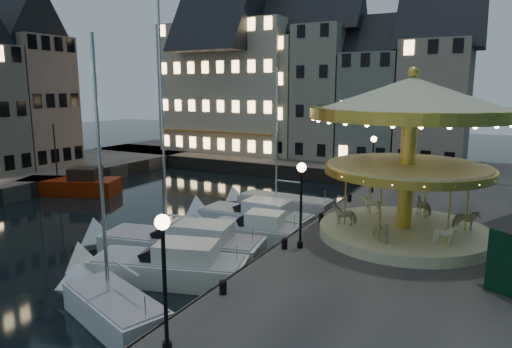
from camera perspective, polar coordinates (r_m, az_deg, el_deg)
The scene contains 29 objects.
ground at distance 25.60m, azimuth -10.68°, elevation -9.84°, with size 160.00×160.00×0.00m, color black.
quay_east at distance 25.89m, azimuth 24.22°, elevation -8.87°, with size 16.00×56.00×1.30m, color #474442.
quay_north at distance 52.65m, azimuth 1.71°, elevation 1.73°, with size 44.00×12.00×1.30m, color #474442.
quaywall_e at distance 27.47m, azimuth 7.27°, elevation -6.86°, with size 0.15×44.00×1.30m, color #47423A.
quaywall_n at distance 46.49m, azimuth 0.59°, elevation 0.52°, with size 48.00×0.15×1.30m, color #47423A.
quaywall_w at distance 39.95m, azimuth -29.37°, elevation -2.59°, with size 0.15×44.00×1.30m, color #47423A.
streetlamp_a at distance 13.40m, azimuth -11.44°, elevation -10.97°, with size 0.44×0.44×4.17m.
streetlamp_b at distance 21.66m, azimuth 5.66°, elevation -2.39°, with size 0.44×0.44×4.17m.
streetlamp_c at distance 34.32m, azimuth 14.42°, elevation 2.21°, with size 0.44×0.44×4.17m.
bollard_a at distance 17.64m, azimuth -4.15°, elevation -13.81°, with size 0.30×0.30×0.57m.
bollard_b at distance 22.13m, azimuth 3.59°, elevation -8.58°, with size 0.30×0.30×0.57m.
bollard_c at distance 26.55m, azimuth 8.14°, elevation -5.36°, with size 0.30×0.30×0.57m.
bollard_d at distance 31.60m, azimuth 11.61°, elevation -2.85°, with size 0.30×0.30×0.57m.
townhouse_na at distance 59.68m, azimuth -7.43°, elevation 9.59°, with size 5.50×8.00×12.80m.
townhouse_nb at distance 56.67m, azimuth -2.89°, elevation 10.11°, with size 6.16×8.00×13.80m.
townhouse_nc at distance 53.79m, azimuth 2.73°, elevation 10.61°, with size 6.82×8.00×14.80m.
townhouse_nd at distance 51.56m, azimuth 8.61°, elevation 11.05°, with size 5.50×8.00×15.80m.
townhouse_ne at distance 49.99m, azimuth 14.52°, elevation 9.12°, with size 6.16×8.00×12.80m.
townhouse_nf at distance 48.87m, azimuth 21.53°, elevation 9.28°, with size 6.82×8.00×13.80m.
townhouse_wc at distance 50.70m, azimuth -26.54°, elevation 9.16°, with size 8.80×5.50×14.20m.
hotel_corner at distance 56.65m, azimuth -2.86°, elevation 11.63°, with size 17.60×9.00×16.80m.
motorboat_a at distance 19.43m, azimuth -17.93°, elevation -15.39°, with size 6.27×3.74×10.40m.
motorboat_b at distance 22.23m, azimuth -11.76°, elevation -11.35°, with size 8.25×4.60×2.15m.
motorboat_c at distance 25.15m, azimuth -10.06°, elevation -8.54°, with size 9.88×4.48×13.09m.
motorboat_d at distance 26.74m, azimuth -1.02°, elevation -7.30°, with size 6.39×2.74×2.15m.
motorboat_e at distance 29.56m, azimuth -0.79°, elevation -5.50°, with size 8.36×2.58×2.15m.
motorboat_f at distance 33.54m, azimuth 2.69°, elevation -3.74°, with size 7.89×2.09×10.49m.
red_fishing_boat at distance 41.78m, azimuth -22.07°, elevation -1.37°, with size 8.58×5.75×6.14m.
carousel at distance 23.91m, azimuth 18.70°, elevation 5.53°, with size 9.85×9.85×8.62m.
Camera 1 is at (15.28, -18.49, 8.94)m, focal length 32.00 mm.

